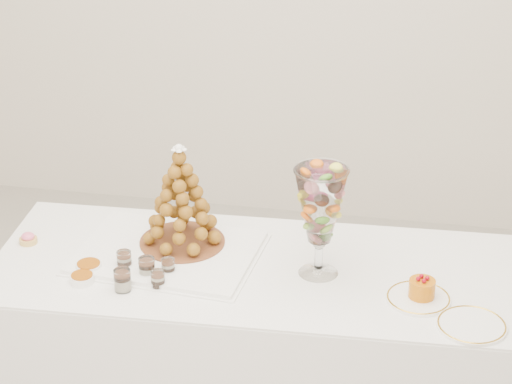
# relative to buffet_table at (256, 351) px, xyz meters

# --- Properties ---
(buffet_table) EXTENTS (1.87, 0.80, 0.70)m
(buffet_table) POSITION_rel_buffet_table_xyz_m (0.00, 0.00, 0.00)
(buffet_table) COLOR white
(buffet_table) RESTS_ON ground
(lace_tray) EXTENTS (0.65, 0.51, 0.02)m
(lace_tray) POSITION_rel_buffet_table_xyz_m (-0.32, 0.02, 0.36)
(lace_tray) COLOR white
(lace_tray) RESTS_ON buffet_table
(macaron_vase) EXTENTS (0.18, 0.18, 0.39)m
(macaron_vase) POSITION_rel_buffet_table_xyz_m (0.22, 0.01, 0.60)
(macaron_vase) COLOR white
(macaron_vase) RESTS_ON buffet_table
(cake_plate) EXTENTS (0.21, 0.21, 0.01)m
(cake_plate) POSITION_rel_buffet_table_xyz_m (0.56, -0.10, 0.35)
(cake_plate) COLOR white
(cake_plate) RESTS_ON buffet_table
(spare_plate) EXTENTS (0.22, 0.22, 0.01)m
(spare_plate) POSITION_rel_buffet_table_xyz_m (0.73, -0.23, 0.35)
(spare_plate) COLOR white
(spare_plate) RESTS_ON buffet_table
(pink_tart) EXTENTS (0.06, 0.06, 0.04)m
(pink_tart) POSITION_rel_buffet_table_xyz_m (-0.84, 0.02, 0.37)
(pink_tart) COLOR tan
(pink_tart) RESTS_ON buffet_table
(verrine_a) EXTENTS (0.05, 0.05, 0.07)m
(verrine_a) POSITION_rel_buffet_table_xyz_m (-0.44, -0.09, 0.38)
(verrine_a) COLOR white
(verrine_a) RESTS_ON buffet_table
(verrine_b) EXTENTS (0.06, 0.06, 0.07)m
(verrine_b) POSITION_rel_buffet_table_xyz_m (-0.35, -0.13, 0.39)
(verrine_b) COLOR white
(verrine_b) RESTS_ON buffet_table
(verrine_c) EXTENTS (0.05, 0.05, 0.06)m
(verrine_c) POSITION_rel_buffet_table_xyz_m (-0.28, -0.10, 0.38)
(verrine_c) COLOR white
(verrine_c) RESTS_ON buffet_table
(verrine_d) EXTENTS (0.06, 0.06, 0.08)m
(verrine_d) POSITION_rel_buffet_table_xyz_m (-0.40, -0.23, 0.39)
(verrine_d) COLOR white
(verrine_d) RESTS_ON buffet_table
(verrine_e) EXTENTS (0.05, 0.05, 0.06)m
(verrine_e) POSITION_rel_buffet_table_xyz_m (-0.29, -0.19, 0.38)
(verrine_e) COLOR white
(verrine_e) RESTS_ON buffet_table
(ramekin_back) EXTENTS (0.09, 0.09, 0.03)m
(ramekin_back) POSITION_rel_buffet_table_xyz_m (-0.56, -0.13, 0.36)
(ramekin_back) COLOR white
(ramekin_back) RESTS_ON buffet_table
(ramekin_front) EXTENTS (0.08, 0.08, 0.03)m
(ramekin_front) POSITION_rel_buffet_table_xyz_m (-0.55, -0.20, 0.36)
(ramekin_front) COLOR white
(ramekin_front) RESTS_ON buffet_table
(croquembouche) EXTENTS (0.31, 0.31, 0.38)m
(croquembouche) POSITION_rel_buffet_table_xyz_m (-0.28, 0.09, 0.55)
(croquembouche) COLOR brown
(croquembouche) RESTS_ON lace_tray
(mousse_cake) EXTENTS (0.09, 0.09, 0.08)m
(mousse_cake) POSITION_rel_buffet_table_xyz_m (0.57, -0.10, 0.39)
(mousse_cake) COLOR #C36509
(mousse_cake) RESTS_ON cake_plate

